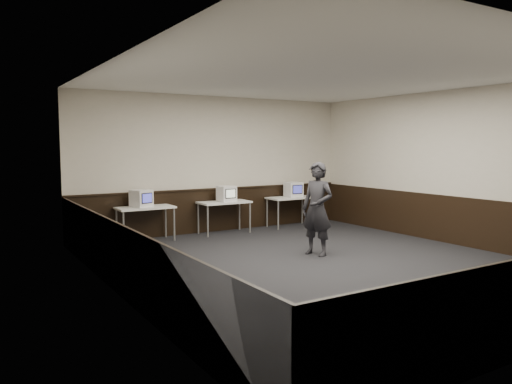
{
  "coord_description": "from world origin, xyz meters",
  "views": [
    {
      "loc": [
        -5.39,
        -6.61,
        2.06
      ],
      "look_at": [
        -0.36,
        1.6,
        1.15
      ],
      "focal_mm": 35.0,
      "sensor_mm": 36.0,
      "label": 1
    }
  ],
  "objects_px": {
    "desk_right": "(291,200)",
    "emac_center": "(227,194)",
    "desk_left": "(145,210)",
    "emac_right": "(294,189)",
    "desk_center": "(224,204)",
    "person": "(317,209)",
    "emac_left": "(141,198)"
  },
  "relations": [
    {
      "from": "desk_right",
      "to": "emac_center",
      "type": "height_order",
      "value": "emac_center"
    },
    {
      "from": "desk_left",
      "to": "emac_center",
      "type": "relative_size",
      "value": 3.0
    },
    {
      "from": "desk_left",
      "to": "emac_right",
      "type": "relative_size",
      "value": 2.75
    },
    {
      "from": "desk_center",
      "to": "emac_center",
      "type": "xyz_separation_m",
      "value": [
        0.05,
        -0.03,
        0.25
      ]
    },
    {
      "from": "desk_right",
      "to": "emac_right",
      "type": "bearing_deg",
      "value": -14.51
    },
    {
      "from": "desk_center",
      "to": "emac_right",
      "type": "distance_m",
      "value": 1.99
    },
    {
      "from": "desk_center",
      "to": "desk_left",
      "type": "bearing_deg",
      "value": 180.0
    },
    {
      "from": "person",
      "to": "desk_right",
      "type": "bearing_deg",
      "value": 134.2
    },
    {
      "from": "desk_left",
      "to": "emac_center",
      "type": "height_order",
      "value": "emac_center"
    },
    {
      "from": "emac_left",
      "to": "desk_right",
      "type": "bearing_deg",
      "value": -19.15
    },
    {
      "from": "emac_right",
      "to": "emac_left",
      "type": "bearing_deg",
      "value": -174.31
    },
    {
      "from": "desk_right",
      "to": "desk_center",
      "type": "bearing_deg",
      "value": 180.0
    },
    {
      "from": "desk_center",
      "to": "emac_left",
      "type": "distance_m",
      "value": 2.0
    },
    {
      "from": "desk_left",
      "to": "desk_right",
      "type": "bearing_deg",
      "value": 0.0
    },
    {
      "from": "desk_right",
      "to": "person",
      "type": "bearing_deg",
      "value": -116.94
    },
    {
      "from": "desk_left",
      "to": "person",
      "type": "distance_m",
      "value": 3.74
    },
    {
      "from": "desk_center",
      "to": "emac_right",
      "type": "relative_size",
      "value": 2.75
    },
    {
      "from": "emac_left",
      "to": "emac_center",
      "type": "distance_m",
      "value": 2.03
    },
    {
      "from": "person",
      "to": "desk_center",
      "type": "bearing_deg",
      "value": 168.98
    },
    {
      "from": "desk_center",
      "to": "desk_right",
      "type": "xyz_separation_m",
      "value": [
        1.9,
        0.0,
        0.0
      ]
    },
    {
      "from": "person",
      "to": "emac_left",
      "type": "bearing_deg",
      "value": -159.75
    },
    {
      "from": "emac_center",
      "to": "emac_left",
      "type": "bearing_deg",
      "value": 177.95
    },
    {
      "from": "emac_left",
      "to": "emac_center",
      "type": "xyz_separation_m",
      "value": [
        2.03,
        -0.02,
        -0.0
      ]
    },
    {
      "from": "desk_left",
      "to": "emac_center",
      "type": "bearing_deg",
      "value": -0.77
    },
    {
      "from": "desk_center",
      "to": "emac_center",
      "type": "bearing_deg",
      "value": -28.57
    },
    {
      "from": "desk_right",
      "to": "desk_left",
      "type": "bearing_deg",
      "value": 180.0
    },
    {
      "from": "desk_right",
      "to": "person",
      "type": "xyz_separation_m",
      "value": [
        -1.49,
        -2.94,
        0.19
      ]
    },
    {
      "from": "desk_center",
      "to": "emac_left",
      "type": "bearing_deg",
      "value": -179.93
    },
    {
      "from": "emac_right",
      "to": "desk_right",
      "type": "bearing_deg",
      "value": 171.41
    },
    {
      "from": "desk_left",
      "to": "emac_right",
      "type": "bearing_deg",
      "value": -0.27
    },
    {
      "from": "desk_center",
      "to": "person",
      "type": "relative_size",
      "value": 0.69
    },
    {
      "from": "desk_right",
      "to": "emac_center",
      "type": "xyz_separation_m",
      "value": [
        -1.85,
        -0.03,
        0.25
      ]
    }
  ]
}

